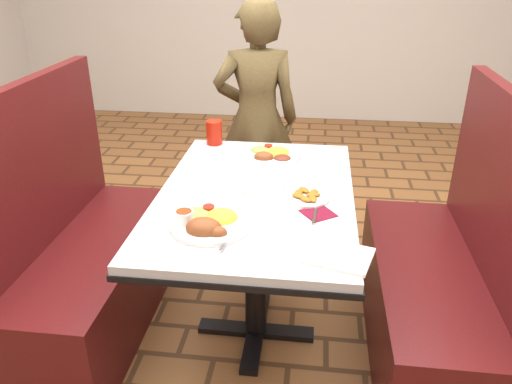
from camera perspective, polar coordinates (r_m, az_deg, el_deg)
dining_table at (r=2.11m, az=0.00°, el=-2.35°), size 0.81×1.21×0.75m
booth_bench_left at (r=2.49m, az=-18.71°, el=-7.76°), size 0.47×1.20×1.17m
booth_bench_right at (r=2.34m, az=20.12°, el=-10.38°), size 0.47×1.20×1.17m
diner_person at (r=3.11m, az=0.06°, el=8.27°), size 0.57×0.43×1.43m
near_dinner_plate at (r=1.80m, az=-5.45°, el=-3.09°), size 0.30×0.30×0.09m
far_dinner_plate at (r=2.42m, az=1.77°, el=4.52°), size 0.28×0.28×0.07m
plantain_plate at (r=2.02m, az=5.75°, el=-0.47°), size 0.19×0.19×0.03m
maroon_napkin at (r=1.91m, az=7.13°, el=-2.43°), size 0.15×0.15×0.00m
spoon_utensil at (r=1.89m, az=6.74°, el=-2.64°), size 0.02×0.14×0.00m
red_tumbler at (r=2.59m, az=-4.81°, el=6.80°), size 0.08×0.08×0.12m
paper_napkin at (r=1.66m, az=9.24°, el=-7.16°), size 0.26×0.22×0.01m
knife_utensil at (r=1.73m, az=-3.12°, el=-5.24°), size 0.04×0.18×0.00m
fork_utensil at (r=1.77m, az=-6.14°, el=-4.54°), size 0.04×0.14×0.00m
lettuce_shreds at (r=2.12m, az=1.27°, el=0.66°), size 0.28×0.32×0.00m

